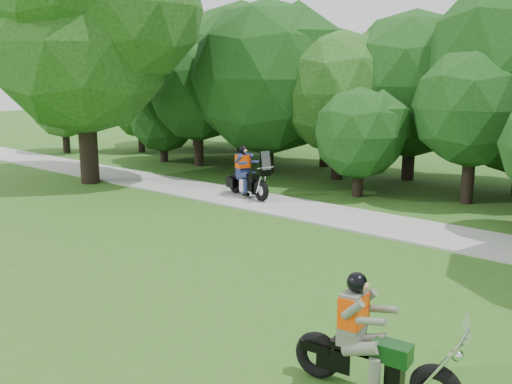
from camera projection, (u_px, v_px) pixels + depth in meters
The scene contains 6 objects.
ground at pixel (126, 313), 9.91m from camera, with size 100.00×100.00×0.00m, color #2F5A19.
walkway at pixel (358, 220), 15.93m from camera, with size 60.00×2.20×0.06m, color gray.
tree_line at pixel (495, 85), 19.10m from camera, with size 40.40×11.75×7.60m.
big_tree_west at pixel (89, 24), 20.42m from camera, with size 8.64×6.56×9.96m.
chopper_motorcycle at pixel (366, 350), 7.35m from camera, with size 2.27×0.70×1.62m.
touring_motorcycle at pixel (245, 178), 18.66m from camera, with size 2.16×1.06×1.67m.
Camera 1 is at (7.63, -5.69, 4.13)m, focal length 40.00 mm.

